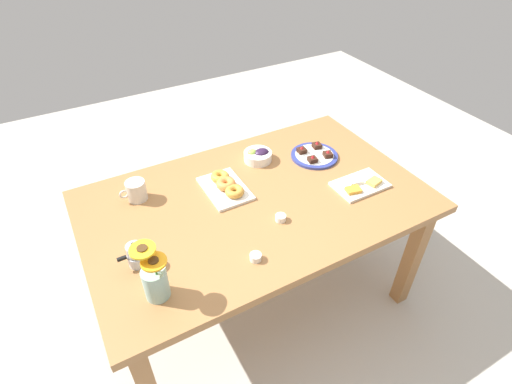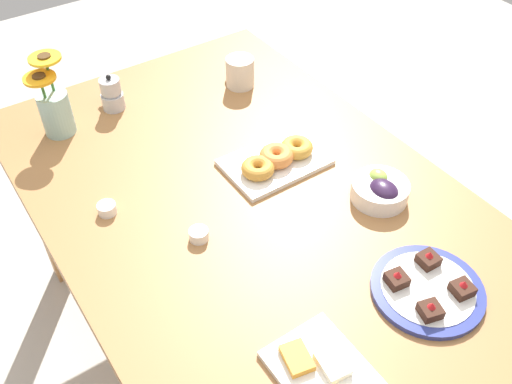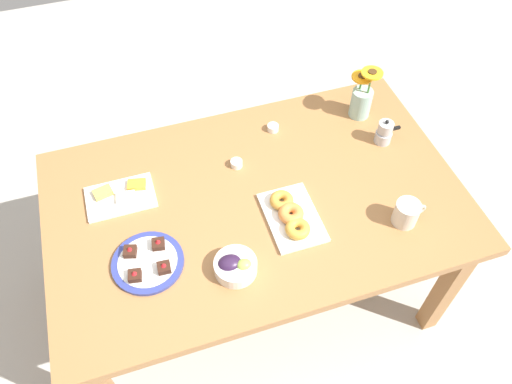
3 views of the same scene
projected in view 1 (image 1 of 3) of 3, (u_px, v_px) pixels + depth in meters
name	position (u px, v px, depth m)	size (l,w,h in m)	color
ground_plane	(256.00, 294.00, 2.36)	(6.00, 6.00, 0.00)	#B7B2A8
dining_table	(256.00, 212.00, 1.95)	(1.60, 1.00, 0.74)	#9E6B3D
coffee_mug	(136.00, 190.00, 1.86)	(0.13, 0.09, 0.10)	beige
grape_bowl	(258.00, 155.00, 2.13)	(0.15, 0.15, 0.07)	white
cheese_platter	(360.00, 185.00, 1.96)	(0.26, 0.17, 0.03)	white
croissant_platter	(226.00, 186.00, 1.93)	(0.19, 0.28, 0.05)	white
jam_cup_honey	(281.00, 218.00, 1.77)	(0.05, 0.05, 0.03)	white
jam_cup_berry	(256.00, 257.00, 1.59)	(0.05, 0.05, 0.03)	white
dessert_plate	(314.00, 155.00, 2.16)	(0.25, 0.25, 0.05)	navy
flower_vase	(155.00, 280.00, 1.41)	(0.11, 0.12, 0.24)	#99C1B7
moka_pot	(136.00, 255.00, 1.55)	(0.11, 0.07, 0.12)	#B7B7BC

